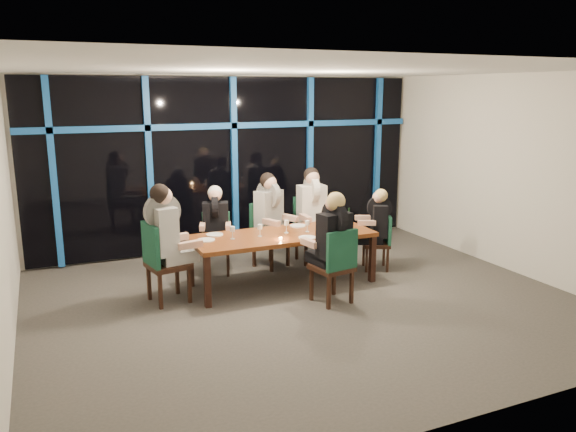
{
  "coord_description": "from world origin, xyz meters",
  "views": [
    {
      "loc": [
        -3.06,
        -6.31,
        2.75
      ],
      "look_at": [
        0.0,
        0.6,
        1.05
      ],
      "focal_mm": 35.0,
      "sensor_mm": 36.0,
      "label": 1
    }
  ],
  "objects_px": {
    "chair_near_mid": "(336,263)",
    "diner_far_right": "(313,201)",
    "chair_far_left": "(216,239)",
    "chair_far_right": "(310,225)",
    "chair_end_left": "(161,259)",
    "diner_end_right": "(377,217)",
    "chair_far_mid": "(267,231)",
    "diner_far_mid": "(271,206)",
    "diner_end_left": "(166,226)",
    "diner_near_mid": "(333,231)",
    "diner_far_left": "(216,217)",
    "wine_bottle": "(349,221)",
    "water_pitcher": "(343,225)",
    "chair_end_right": "(381,239)",
    "dining_table": "(282,238)"
  },
  "relations": [
    {
      "from": "chair_near_mid",
      "to": "diner_far_right",
      "type": "bearing_deg",
      "value": -116.43
    },
    {
      "from": "chair_far_left",
      "to": "chair_far_right",
      "type": "height_order",
      "value": "chair_far_right"
    },
    {
      "from": "chair_far_left",
      "to": "diner_far_right",
      "type": "bearing_deg",
      "value": 14.24
    },
    {
      "from": "chair_far_right",
      "to": "chair_end_left",
      "type": "distance_m",
      "value": 2.79
    },
    {
      "from": "chair_far_left",
      "to": "diner_end_right",
      "type": "height_order",
      "value": "diner_end_right"
    },
    {
      "from": "chair_far_mid",
      "to": "diner_far_mid",
      "type": "relative_size",
      "value": 1.03
    },
    {
      "from": "chair_near_mid",
      "to": "diner_end_left",
      "type": "distance_m",
      "value": 2.26
    },
    {
      "from": "chair_far_mid",
      "to": "chair_end_left",
      "type": "xyz_separation_m",
      "value": [
        -1.87,
        -0.95,
        0.03
      ]
    },
    {
      "from": "chair_far_left",
      "to": "diner_end_left",
      "type": "bearing_deg",
      "value": -116.73
    },
    {
      "from": "diner_near_mid",
      "to": "chair_near_mid",
      "type": "bearing_deg",
      "value": 90.0
    },
    {
      "from": "chair_far_left",
      "to": "diner_far_left",
      "type": "height_order",
      "value": "diner_far_left"
    },
    {
      "from": "chair_end_left",
      "to": "wine_bottle",
      "type": "distance_m",
      "value": 2.74
    },
    {
      "from": "water_pitcher",
      "to": "chair_end_left",
      "type": "bearing_deg",
      "value": 175.37
    },
    {
      "from": "diner_far_left",
      "to": "wine_bottle",
      "type": "distance_m",
      "value": 2.0
    },
    {
      "from": "wine_bottle",
      "to": "chair_end_right",
      "type": "bearing_deg",
      "value": 15.52
    },
    {
      "from": "dining_table",
      "to": "chair_far_mid",
      "type": "bearing_deg",
      "value": 82.3
    },
    {
      "from": "diner_far_right",
      "to": "water_pitcher",
      "type": "xyz_separation_m",
      "value": [
        -0.03,
        -1.06,
        -0.15
      ]
    },
    {
      "from": "chair_far_mid",
      "to": "diner_near_mid",
      "type": "bearing_deg",
      "value": -108.43
    },
    {
      "from": "diner_far_right",
      "to": "diner_end_left",
      "type": "relative_size",
      "value": 0.97
    },
    {
      "from": "chair_near_mid",
      "to": "chair_end_left",
      "type": "bearing_deg",
      "value": -34.46
    },
    {
      "from": "chair_near_mid",
      "to": "diner_end_left",
      "type": "relative_size",
      "value": 0.96
    },
    {
      "from": "chair_far_right",
      "to": "wine_bottle",
      "type": "relative_size",
      "value": 3.17
    },
    {
      "from": "dining_table",
      "to": "chair_far_left",
      "type": "xyz_separation_m",
      "value": [
        -0.7,
        0.93,
        -0.17
      ]
    },
    {
      "from": "chair_end_left",
      "to": "wine_bottle",
      "type": "xyz_separation_m",
      "value": [
        2.72,
        -0.14,
        0.27
      ]
    },
    {
      "from": "diner_far_right",
      "to": "diner_end_right",
      "type": "relative_size",
      "value": 1.21
    },
    {
      "from": "diner_end_right",
      "to": "diner_near_mid",
      "type": "distance_m",
      "value": 1.62
    },
    {
      "from": "diner_far_mid",
      "to": "diner_near_mid",
      "type": "bearing_deg",
      "value": -109.33
    },
    {
      "from": "chair_far_left",
      "to": "diner_far_mid",
      "type": "distance_m",
      "value": 0.98
    },
    {
      "from": "diner_far_mid",
      "to": "water_pitcher",
      "type": "bearing_deg",
      "value": -81.8
    },
    {
      "from": "dining_table",
      "to": "diner_far_left",
      "type": "distance_m",
      "value": 1.14
    },
    {
      "from": "diner_end_right",
      "to": "wine_bottle",
      "type": "bearing_deg",
      "value": -47.13
    },
    {
      "from": "chair_far_right",
      "to": "diner_end_right",
      "type": "height_order",
      "value": "diner_end_right"
    },
    {
      "from": "chair_near_mid",
      "to": "diner_far_left",
      "type": "distance_m",
      "value": 2.16
    },
    {
      "from": "chair_end_left",
      "to": "chair_near_mid",
      "type": "distance_m",
      "value": 2.28
    },
    {
      "from": "chair_end_left",
      "to": "water_pitcher",
      "type": "relative_size",
      "value": 5.46
    },
    {
      "from": "chair_near_mid",
      "to": "diner_far_mid",
      "type": "xyz_separation_m",
      "value": [
        -0.17,
        1.83,
        0.41
      ]
    },
    {
      "from": "chair_far_mid",
      "to": "chair_far_right",
      "type": "xyz_separation_m",
      "value": [
        0.76,
        -0.01,
        0.02
      ]
    },
    {
      "from": "chair_near_mid",
      "to": "diner_far_right",
      "type": "distance_m",
      "value": 1.95
    },
    {
      "from": "chair_near_mid",
      "to": "diner_far_left",
      "type": "xyz_separation_m",
      "value": [
        -1.05,
        1.85,
        0.32
      ]
    },
    {
      "from": "chair_near_mid",
      "to": "diner_near_mid",
      "type": "bearing_deg",
      "value": -90.0
    },
    {
      "from": "diner_near_mid",
      "to": "diner_end_left",
      "type": "bearing_deg",
      "value": -33.98
    },
    {
      "from": "diner_far_left",
      "to": "water_pitcher",
      "type": "height_order",
      "value": "diner_far_left"
    },
    {
      "from": "chair_near_mid",
      "to": "diner_end_left",
      "type": "xyz_separation_m",
      "value": [
        -1.98,
        0.98,
        0.46
      ]
    },
    {
      "from": "chair_end_right",
      "to": "diner_far_right",
      "type": "relative_size",
      "value": 0.85
    },
    {
      "from": "chair_far_mid",
      "to": "diner_near_mid",
      "type": "relative_size",
      "value": 1.04
    },
    {
      "from": "diner_far_left",
      "to": "diner_far_mid",
      "type": "distance_m",
      "value": 0.89
    },
    {
      "from": "diner_far_mid",
      "to": "diner_far_left",
      "type": "bearing_deg",
      "value": 154.44
    },
    {
      "from": "diner_far_mid",
      "to": "water_pitcher",
      "type": "xyz_separation_m",
      "value": [
        0.69,
        -1.08,
        -0.13
      ]
    },
    {
      "from": "chair_far_mid",
      "to": "diner_far_left",
      "type": "xyz_separation_m",
      "value": [
        -0.85,
        -0.06,
        0.31
      ]
    },
    {
      "from": "chair_far_mid",
      "to": "diner_end_left",
      "type": "xyz_separation_m",
      "value": [
        -1.77,
        -0.93,
        0.46
      ]
    }
  ]
}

